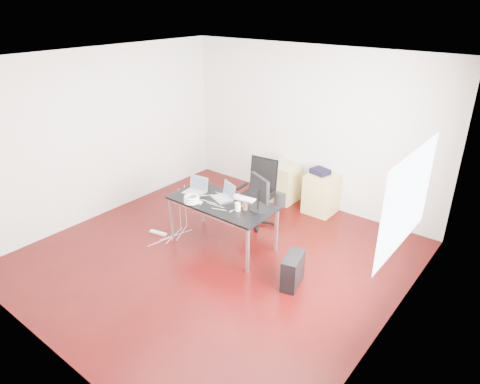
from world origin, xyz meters
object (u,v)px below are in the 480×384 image
Objects in this scene: filing_cabinet_right at (321,194)px; desk at (222,205)px; office_chair at (259,189)px; filing_cabinet_left at (284,183)px; pc_tower at (293,271)px.

desk is at bearing -108.38° from filing_cabinet_right.
office_chair is 1.20m from filing_cabinet_right.
filing_cabinet_left is 1.56× the size of pc_tower.
office_chair is 2.40× the size of pc_tower.
filing_cabinet_left is 1.00× the size of filing_cabinet_right.
filing_cabinet_left is 2.61m from pc_tower.
desk reaches higher than filing_cabinet_right.
filing_cabinet_left is (-0.14, 0.98, -0.26)m from office_chair.
office_chair is 1.84m from pc_tower.
desk is 3.56× the size of pc_tower.
desk is at bearing -94.97° from office_chair.
office_chair reaches higher than filing_cabinet_right.
filing_cabinet_left reaches higher than pc_tower.
desk is 1.95m from filing_cabinet_left.
desk reaches higher than filing_cabinet_left.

